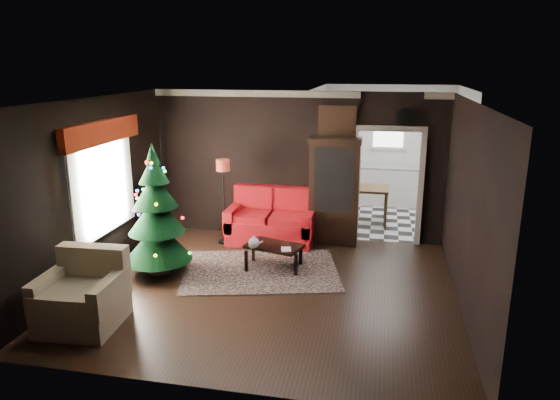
% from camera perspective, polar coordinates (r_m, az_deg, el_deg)
% --- Properties ---
extents(floor, '(5.50, 5.50, 0.00)m').
position_cam_1_polar(floor, '(7.82, -1.33, -9.87)').
color(floor, black).
rests_on(floor, ground).
extents(ceiling, '(5.50, 5.50, 0.00)m').
position_cam_1_polar(ceiling, '(7.11, -1.46, 11.05)').
color(ceiling, white).
rests_on(ceiling, ground).
extents(wall_back, '(5.50, 0.00, 5.50)m').
position_cam_1_polar(wall_back, '(9.73, 1.87, 3.83)').
color(wall_back, black).
rests_on(wall_back, ground).
extents(wall_front, '(5.50, 0.00, 5.50)m').
position_cam_1_polar(wall_front, '(5.06, -7.71, -7.14)').
color(wall_front, black).
rests_on(wall_front, ground).
extents(wall_left, '(0.00, 5.50, 5.50)m').
position_cam_1_polar(wall_left, '(8.37, -20.07, 1.05)').
color(wall_left, black).
rests_on(wall_left, ground).
extents(wall_right, '(0.00, 5.50, 5.50)m').
position_cam_1_polar(wall_right, '(7.26, 20.28, -1.04)').
color(wall_right, black).
rests_on(wall_right, ground).
extents(doorway, '(1.10, 0.10, 2.10)m').
position_cam_1_polar(doorway, '(9.68, 11.83, 1.33)').
color(doorway, white).
rests_on(doorway, ground).
extents(left_window, '(0.05, 1.60, 1.40)m').
position_cam_1_polar(left_window, '(8.51, -19.18, 1.69)').
color(left_window, white).
rests_on(left_window, wall_left).
extents(valance, '(0.12, 2.10, 0.35)m').
position_cam_1_polar(valance, '(8.33, -19.19, 7.16)').
color(valance, maroon).
rests_on(valance, wall_left).
extents(kitchen_floor, '(3.00, 3.00, 0.00)m').
position_cam_1_polar(kitchen_floor, '(11.40, 11.55, -2.03)').
color(kitchen_floor, white).
rests_on(kitchen_floor, ground).
extents(kitchen_window, '(0.70, 0.06, 0.70)m').
position_cam_1_polar(kitchen_window, '(12.47, 11.99, 7.41)').
color(kitchen_window, white).
rests_on(kitchen_window, ground).
extents(rug, '(2.85, 2.36, 0.01)m').
position_cam_1_polar(rug, '(8.46, -2.15, -7.83)').
color(rug, '#533A47').
rests_on(rug, ground).
extents(loveseat, '(1.70, 0.90, 1.00)m').
position_cam_1_polar(loveseat, '(9.60, -0.98, -1.87)').
color(loveseat, maroon).
rests_on(loveseat, ground).
extents(curio_cabinet, '(0.90, 0.45, 1.90)m').
position_cam_1_polar(curio_cabinet, '(9.51, 6.07, 0.72)').
color(curio_cabinet, black).
rests_on(curio_cabinet, ground).
extents(floor_lamp, '(0.30, 0.30, 1.57)m').
position_cam_1_polar(floor_lamp, '(9.43, -6.26, -0.18)').
color(floor_lamp, black).
rests_on(floor_lamp, ground).
extents(christmas_tree, '(1.16, 1.16, 2.03)m').
position_cam_1_polar(christmas_tree, '(8.21, -13.64, -1.25)').
color(christmas_tree, black).
rests_on(christmas_tree, ground).
extents(armchair, '(1.04, 1.04, 1.01)m').
position_cam_1_polar(armchair, '(7.10, -21.31, -9.59)').
color(armchair, tan).
rests_on(armchair, ground).
extents(coffee_table, '(1.00, 0.75, 0.40)m').
position_cam_1_polar(coffee_table, '(8.47, -0.67, -6.27)').
color(coffee_table, black).
rests_on(coffee_table, rug).
extents(teapot, '(0.21, 0.21, 0.19)m').
position_cam_1_polar(teapot, '(8.24, -2.93, -4.74)').
color(teapot, white).
rests_on(teapot, coffee_table).
extents(cup_a, '(0.07, 0.07, 0.06)m').
position_cam_1_polar(cup_a, '(8.27, -3.12, -5.16)').
color(cup_a, beige).
rests_on(cup_a, coffee_table).
extents(cup_b, '(0.08, 0.08, 0.06)m').
position_cam_1_polar(cup_b, '(8.31, -3.28, -5.04)').
color(cup_b, white).
rests_on(cup_b, coffee_table).
extents(book, '(0.15, 0.05, 0.21)m').
position_cam_1_polar(book, '(8.14, 0.15, -4.89)').
color(book, '#95745F').
rests_on(book, coffee_table).
extents(wall_clock, '(0.32, 0.32, 0.06)m').
position_cam_1_polar(wall_clock, '(9.41, 13.81, 9.06)').
color(wall_clock, white).
rests_on(wall_clock, wall_back).
extents(painting, '(0.62, 0.05, 0.52)m').
position_cam_1_polar(painting, '(9.46, 6.40, 8.64)').
color(painting, '#AF714C').
rests_on(painting, wall_back).
extents(kitchen_counter, '(1.80, 0.60, 0.90)m').
position_cam_1_polar(kitchen_counter, '(12.44, 11.68, 1.55)').
color(kitchen_counter, white).
rests_on(kitchen_counter, ground).
extents(kitchen_table, '(0.70, 0.70, 0.75)m').
position_cam_1_polar(kitchen_table, '(11.01, 10.08, -0.54)').
color(kitchen_table, brown).
rests_on(kitchen_table, ground).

